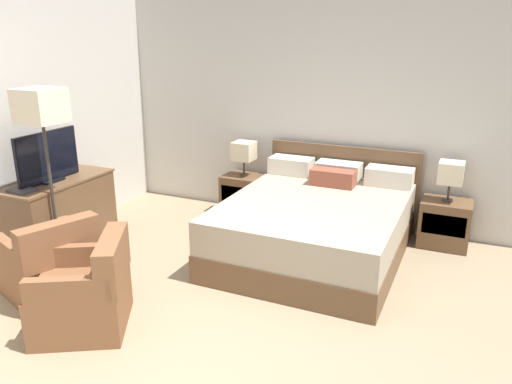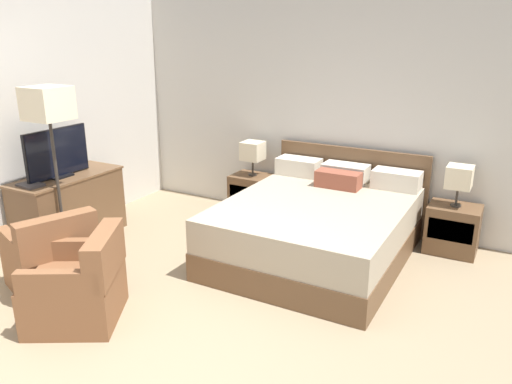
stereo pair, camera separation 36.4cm
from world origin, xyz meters
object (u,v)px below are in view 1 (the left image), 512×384
object	(u,v)px
dresser	(60,212)
armchair_by_window	(51,266)
table_lamp_left	(244,151)
tv	(48,158)
book_red_cover	(22,190)
nightstand_right	(445,223)
floor_lamp	(42,115)
armchair_companion	(86,294)
nightstand_left	(244,195)
bed	(316,225)
table_lamp_right	(451,173)

from	to	relation	value
dresser	armchair_by_window	xyz separation A→B (m)	(0.76, -0.88, -0.10)
armchair_by_window	table_lamp_left	bearing A→B (deg)	76.03
tv	book_red_cover	bearing A→B (deg)	-88.58
nightstand_right	table_lamp_left	bearing A→B (deg)	179.97
floor_lamp	armchair_companion	bearing A→B (deg)	-35.79
armchair_companion	floor_lamp	xyz separation A→B (m)	(-1.07, 0.77, 1.23)
nightstand_left	tv	size ratio (longest dim) A/B	0.66
nightstand_right	floor_lamp	xyz separation A→B (m)	(-3.52, -2.08, 1.26)
table_lamp_left	book_red_cover	world-z (taller)	table_lamp_left
table_lamp_left	book_red_cover	size ratio (longest dim) A/B	1.71
table_lamp_left	armchair_by_window	world-z (taller)	table_lamp_left
bed	table_lamp_left	xyz separation A→B (m)	(-1.22, 0.79, 0.50)
bed	dresser	world-z (taller)	bed
bed	armchair_companion	distance (m)	2.40
armchair_by_window	floor_lamp	size ratio (longest dim) A/B	0.50
nightstand_left	armchair_companion	world-z (taller)	armchair_companion
dresser	table_lamp_right	bearing A→B (deg)	24.01
nightstand_left	floor_lamp	bearing A→B (deg)	-117.59
nightstand_left	tv	bearing A→B (deg)	-128.21
nightstand_right	table_lamp_right	size ratio (longest dim) A/B	1.20
nightstand_left	table_lamp_left	size ratio (longest dim) A/B	1.20
nightstand_right	armchair_companion	xyz separation A→B (m)	(-2.44, -2.85, 0.03)
armchair_companion	bed	bearing A→B (deg)	59.17
nightstand_right	table_lamp_left	distance (m)	2.50
table_lamp_left	dresser	bearing A→B (deg)	-129.42
nightstand_left	dresser	world-z (taller)	dresser
table_lamp_left	bed	bearing A→B (deg)	-33.10
table_lamp_right	dresser	distance (m)	4.22
nightstand_left	table_lamp_left	world-z (taller)	table_lamp_left
table_lamp_left	armchair_by_window	xyz separation A→B (m)	(-0.64, -2.59, -0.54)
table_lamp_right	armchair_companion	bearing A→B (deg)	-130.60
nightstand_left	tv	distance (m)	2.39
tv	armchair_by_window	size ratio (longest dim) A/B	0.90
tv	armchair_companion	bearing A→B (deg)	-37.56
bed	floor_lamp	xyz separation A→B (m)	(-2.30, -1.29, 1.18)
floor_lamp	nightstand_left	bearing A→B (deg)	62.41
nightstand_left	book_red_cover	bearing A→B (deg)	-122.80
table_lamp_left	armchair_companion	xyz separation A→B (m)	(-0.01, -2.85, -0.54)
nightstand_left	armchair_by_window	bearing A→B (deg)	-103.98
book_red_cover	tv	bearing A→B (deg)	91.42
dresser	bed	bearing A→B (deg)	19.27
nightstand_left	dresser	bearing A→B (deg)	-129.45
table_lamp_left	tv	xyz separation A→B (m)	(-1.40, -1.78, 0.18)
table_lamp_left	book_red_cover	xyz separation A→B (m)	(-1.39, -2.16, -0.07)
table_lamp_left	tv	size ratio (longest dim) A/B	0.55
table_lamp_right	tv	bearing A→B (deg)	-155.06
tv	book_red_cover	distance (m)	0.45
bed	table_lamp_left	size ratio (longest dim) A/B	4.92
tv	floor_lamp	bearing A→B (deg)	-42.98
dresser	book_red_cover	world-z (taller)	book_red_cover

